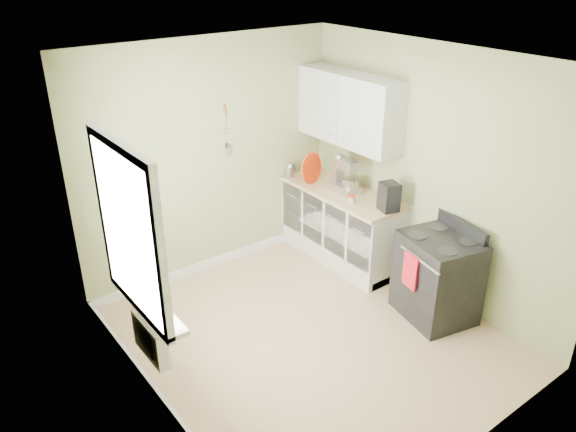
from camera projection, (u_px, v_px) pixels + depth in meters
floor at (311, 338)px, 5.59m from camera, size 3.20×3.60×0.02m
ceiling at (317, 59)px, 4.41m from camera, size 3.20×3.60×0.02m
wall_back at (211, 159)px, 6.30m from camera, size 3.20×0.02×2.70m
wall_left at (145, 272)px, 4.12m from camera, size 0.02×3.60×2.70m
wall_right at (431, 175)px, 5.88m from camera, size 0.02×3.60×2.70m
base_cabinets at (342, 226)px, 6.83m from camera, size 0.60×1.60×0.87m
countertop at (343, 192)px, 6.62m from camera, size 0.64×1.60×0.04m
upper_cabinets at (349, 109)px, 6.35m from camera, size 0.35×1.40×0.80m
window at (128, 232)px, 4.27m from camera, size 0.06×1.14×1.44m
window_sill at (147, 302)px, 4.60m from camera, size 0.18×1.14×0.04m
radiator at (150, 339)px, 4.69m from camera, size 0.12×0.50×0.35m
wall_utensils at (226, 138)px, 6.29m from camera, size 0.02×0.14×0.58m
stove at (438, 277)px, 5.74m from camera, size 0.79×0.86×1.03m
stand_mixer at (345, 177)px, 6.51m from camera, size 0.23×0.38×0.44m
kettle at (289, 170)px, 6.96m from camera, size 0.18×0.10×0.18m
coffee_maker at (389, 198)px, 6.06m from camera, size 0.23×0.24×0.32m
red_tray at (311, 168)px, 6.75m from camera, size 0.39×0.16×0.38m
jar at (352, 199)px, 6.29m from camera, size 0.07×0.07×0.08m
plant_a at (161, 301)px, 4.35m from camera, size 0.17×0.17×0.27m
plant_b at (151, 288)px, 4.45m from camera, size 0.19×0.21×0.34m
plant_c at (131, 270)px, 4.75m from camera, size 0.19×0.19×0.29m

